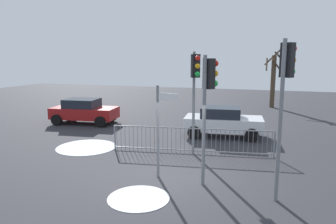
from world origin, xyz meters
The scene contains 11 objects.
ground_plane centered at (0.00, 0.00, 0.00)m, with size 60.00×60.00×0.00m, color #2D2D33.
traffic_light_foreground_left centered at (1.18, -0.22, 2.92)m, with size 0.44×0.49×3.98m.
traffic_light_rear_left centered at (0.12, 2.55, 3.03)m, with size 0.43×0.51×4.13m.
traffic_light_mid_right centered at (3.32, -0.69, 3.22)m, with size 0.43×0.51×4.39m.
direction_sign_post centered at (-0.39, -0.19, 1.71)m, with size 0.77×0.24×3.05m.
pedestrian_guard_railing centered at (-0.03, 2.69, 0.55)m, with size 6.54×1.01×1.07m.
car_red_far centered at (-7.56, 6.55, 0.77)m, with size 3.97×2.30×1.47m.
car_white_near centered at (0.75, 6.00, 0.77)m, with size 3.96×2.27×1.47m.
bare_tree_left centered at (3.07, 16.49, 2.28)m, with size 1.77×1.79×4.72m.
snow_patch_kerb centered at (-0.42, -1.89, 0.01)m, with size 1.75×1.75×0.01m, color white.
snow_patch_island centered at (-4.63, 2.11, 0.01)m, with size 2.60×2.60×0.01m, color white.
Camera 1 is at (2.97, -9.59, 3.92)m, focal length 33.98 mm.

